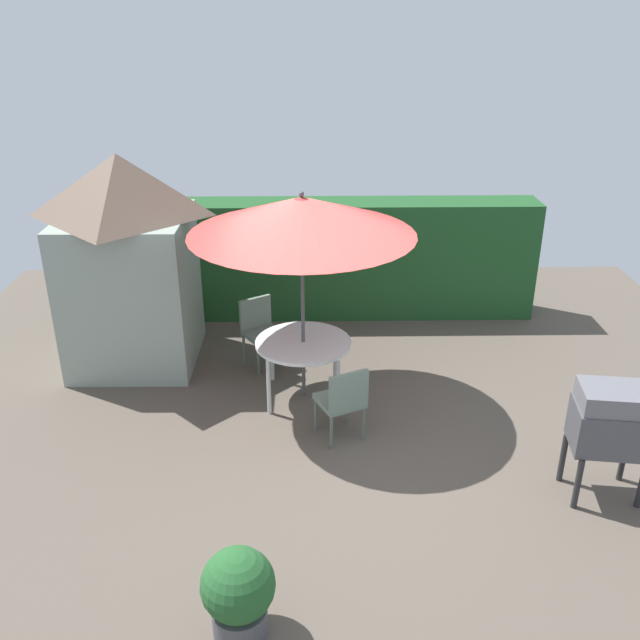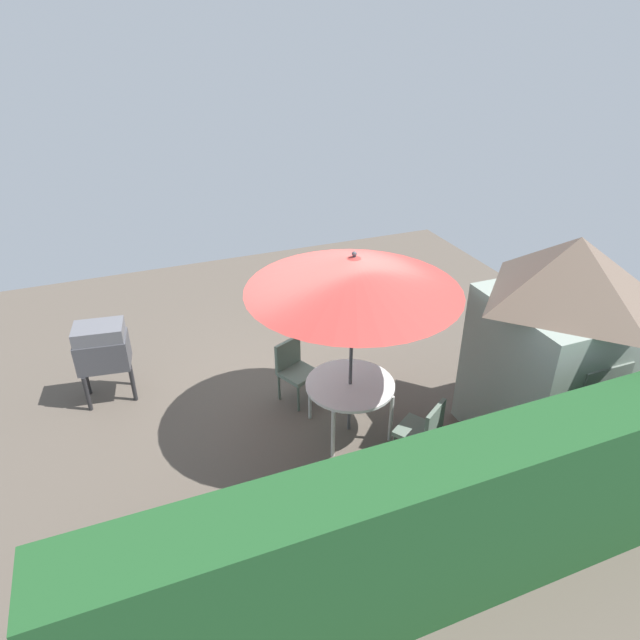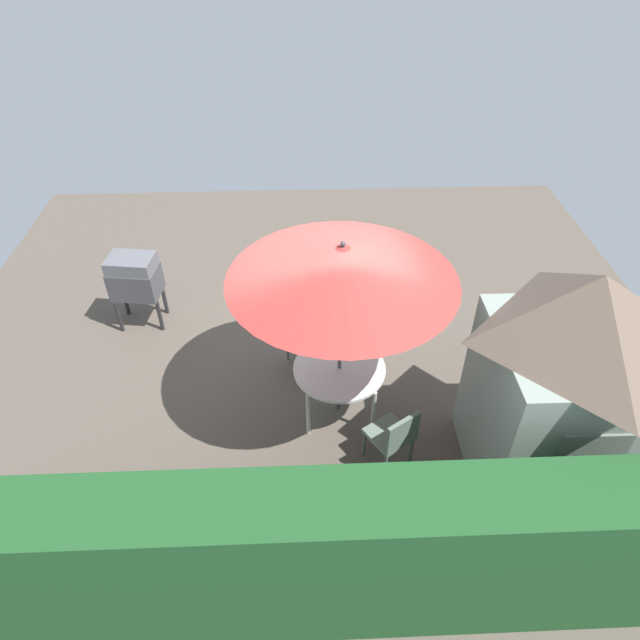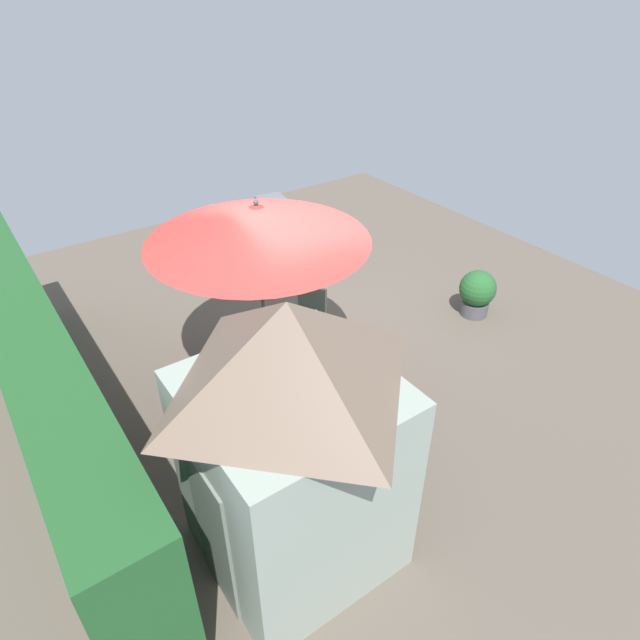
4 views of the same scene
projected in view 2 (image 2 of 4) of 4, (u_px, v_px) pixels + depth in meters
name	position (u px, v px, depth m)	size (l,w,h in m)	color
ground_plane	(301.00, 395.00, 8.22)	(11.00, 11.00, 0.00)	brown
hedge_backdrop	(433.00, 533.00, 4.94)	(6.35, 0.67, 1.80)	#1E4C23
garden_shed	(556.00, 344.00, 6.74)	(1.69, 1.69, 2.80)	gray
patio_table	(350.00, 387.00, 7.22)	(1.16, 1.16, 0.75)	white
patio_umbrella	(354.00, 274.00, 6.43)	(2.59, 2.59, 2.59)	#4C4C51
bbq_grill	(102.00, 348.00, 7.77)	(0.76, 0.59, 1.20)	#47474C
chair_near_shed	(424.00, 429.00, 6.75)	(0.64, 0.64, 0.90)	slate
chair_far_side	(294.00, 367.00, 7.93)	(0.61, 0.61, 0.90)	slate
potted_plant_by_shed	(295.00, 290.00, 10.39)	(0.57, 0.57, 0.76)	#4C4C51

